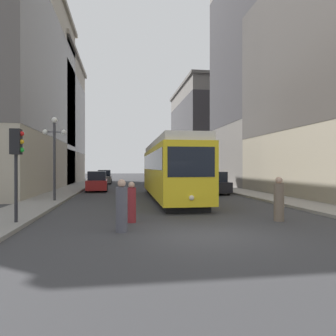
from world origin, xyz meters
name	(u,v)px	position (x,y,z in m)	size (l,w,h in m)	color
ground_plane	(209,236)	(0.00, 0.00, 0.00)	(200.00, 200.00, 0.00)	#38383A
sidewalk_left	(90,181)	(-7.49, 40.00, 0.07)	(2.51, 120.00, 0.15)	gray
sidewalk_right	(184,180)	(7.49, 40.00, 0.07)	(2.51, 120.00, 0.15)	gray
streetcar	(169,169)	(0.53, 11.39, 2.10)	(2.85, 14.50, 3.89)	black
transit_bus	(168,169)	(3.37, 30.79, 1.95)	(2.97, 13.01, 3.45)	black
parked_car_left_near	(97,182)	(-4.94, 19.48, 0.84)	(2.00, 4.39, 1.82)	black
parked_car_left_mid	(104,177)	(-4.94, 32.47, 0.84)	(1.94, 4.97, 1.82)	black
parked_car_right_far	(214,183)	(4.93, 15.46, 0.84)	(2.09, 5.04, 1.82)	black
pedestrian_crossing_near	(122,207)	(-2.75, 1.04, 0.83)	(0.40, 0.40, 1.79)	#4C4C56
pedestrian_crossing_far	(131,203)	(-2.36, 2.78, 0.75)	(0.36, 0.36, 1.62)	maroon
pedestrian_on_sidewalk	(279,200)	(3.60, 2.18, 0.84)	(0.40, 0.40, 1.81)	#6B5B4C
traffic_light_near_left	(16,151)	(-6.62, 2.64, 2.82)	(0.47, 0.36, 3.47)	#232328
lamp_post_left_near	(54,145)	(-6.84, 10.34, 3.55)	(1.41, 0.36, 5.14)	#333338
building_left_midblock	(28,117)	(-15.37, 35.08, 9.07)	(13.85, 18.00, 17.66)	#A89E8E
building_right_midblock	(296,57)	(16.39, 21.94, 14.41)	(15.89, 15.53, 27.97)	slate
building_right_far	(217,132)	(16.34, 49.83, 9.19)	(15.79, 22.18, 17.91)	slate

